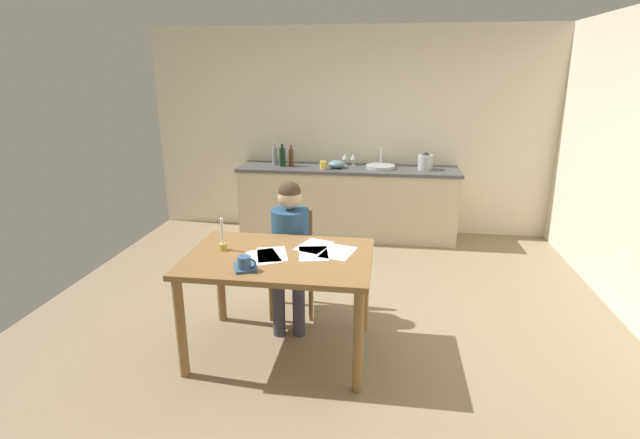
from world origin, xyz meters
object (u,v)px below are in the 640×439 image
Objects in this scene: mixing_bowl at (337,164)px; stovetop_kettle at (425,162)px; dining_table at (279,269)px; chair_at_table at (292,256)px; wine_glass_near_sink at (353,157)px; sink_unit at (380,166)px; coffee_mug at (245,264)px; bottle_vinegar at (282,157)px; bottle_wine_red at (291,157)px; book_magazine at (245,267)px; teacup_on_counter at (323,165)px; person_seated at (290,243)px; wine_glass_by_kettle at (345,157)px; candlestick at (223,241)px; bottle_oil at (275,156)px.

mixing_bowl is 1.09m from stovetop_kettle.
stovetop_kettle reaches higher than dining_table.
mixing_bowl is at bearing 84.98° from chair_at_table.
stovetop_kettle is at bearing 58.53° from chair_at_table.
sink_unit is at bearing -22.48° from wine_glass_near_sink.
bottle_vinegar reaches higher than coffee_mug.
bottle_vinegar is at bearing 178.26° from mixing_bowl.
bottle_wine_red is 1.67m from stovetop_kettle.
book_magazine is 1.17× the size of wine_glass_near_sink.
wine_glass_near_sink is 0.46m from teacup_on_counter.
wine_glass_by_kettle is at bearing 84.14° from person_seated.
chair_at_table is 4.95× the size of book_magazine.
stovetop_kettle reaches higher than candlestick.
dining_table is at bearing -96.17° from wine_glass_near_sink.
candlestick is 2.15× the size of teacup_on_counter.
dining_table is 2.72m from mixing_bowl.
stovetop_kettle is 1.01m from wine_glass_by_kettle.
bottle_oil is 0.23m from bottle_wine_red.
bottle_vinegar is at bearing -159.00° from bottle_wine_red.
coffee_mug is 3.06m from bottle_vinegar.
bottle_oil reaches higher than stovetop_kettle.
book_magazine is 3.13m from bottle_oil.
candlestick is at bearing -84.75° from bottle_oil.
coffee_mug is 0.52× the size of candlestick.
dining_table is 10.45× the size of coffee_mug.
person_seated is 0.67m from candlestick.
coffee_mug is at bearing -92.62° from teacup_on_counter.
teacup_on_counter is (-0.70, -0.15, 0.03)m from sink_unit.
bottle_vinegar reaches higher than wine_glass_near_sink.
chair_at_table is 0.83m from candlestick.
sink_unit is at bearing -17.64° from wine_glass_by_kettle.
stovetop_kettle is at bearing 2.85° from mixing_bowl.
teacup_on_counter reaches higher than dining_table.
dining_table is at bearing 34.13° from book_magazine.
candlestick is 1.38× the size of book_magazine.
bottle_oil is (-1.36, 0.05, 0.09)m from sink_unit.
dining_table is at bearing -92.65° from mixing_bowl.
person_seated reaches higher than teacup_on_counter.
candlestick is 0.94× the size of bottle_wine_red.
dining_table is at bearing -94.10° from wine_glass_by_kettle.
person_seated is 0.88m from coffee_mug.
stovetop_kettle reaches higher than wine_glass_near_sink.
stovetop_kettle is (1.21, 2.76, 0.32)m from dining_table.
mixing_bowl reaches higher than coffee_mug.
coffee_mug is 0.71× the size of book_magazine.
chair_at_table is 2.27m from bottle_oil.
dining_table is 3.03m from stovetop_kettle.
dining_table is at bearing -103.57° from sink_unit.
person_seated reaches higher than bottle_oil.
bottle_wine_red reaches higher than coffee_mug.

